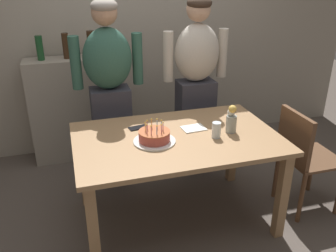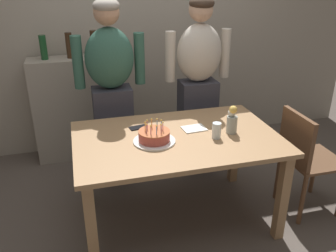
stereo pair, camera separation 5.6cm
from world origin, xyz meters
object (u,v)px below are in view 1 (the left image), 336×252
Objects in this scene: birthday_cake at (154,137)px; dining_chair at (303,153)px; napkin_stack at (193,128)px; water_glass_near at (216,130)px; person_man_bearded at (110,94)px; person_woman_cardigan at (196,86)px; cell_phone at (138,128)px; flower_vase at (231,119)px.

birthday_cake is 0.35× the size of dining_chair.
napkin_stack is 0.91m from dining_chair.
water_glass_near is 0.07× the size of person_man_bearded.
person_woman_cardigan is at bearing 51.94° from birthday_cake.
person_woman_cardigan is at bearing 35.19° from dining_chair.
dining_chair is (1.40, -0.86, -0.36)m from person_man_bearded.
cell_phone is 0.81× the size of napkin_stack.
water_glass_near reaches higher than cell_phone.
water_glass_near is (0.45, -0.05, 0.02)m from birthday_cake.
flower_vase is 0.76m from person_woman_cardigan.
water_glass_near is 0.22m from napkin_stack.
flower_vase reaches higher than napkin_stack.
person_man_bearded is at bearing 131.29° from napkin_stack.
napkin_stack is (0.35, 0.14, -0.04)m from birthday_cake.
cell_phone is 0.09× the size of person_man_bearded.
birthday_cake is 0.18× the size of person_man_bearded.
person_man_bearded reaches higher than flower_vase.
napkin_stack is 0.30m from flower_vase.
person_woman_cardigan is (0.66, 0.49, 0.13)m from cell_phone.
flower_vase is at bearing 80.69° from dining_chair.
flower_vase is (0.14, 0.06, 0.04)m from water_glass_near.
birthday_cake is 1.23m from dining_chair.
dining_chair reaches higher than water_glass_near.
flower_vase is at bearing 89.96° from person_woman_cardigan.
person_woman_cardigan reaches higher than flower_vase.
flower_vase is (0.66, -0.26, 0.10)m from cell_phone.
flower_vase is 0.25× the size of dining_chair.
dining_chair reaches higher than cell_phone.
napkin_stack is (-0.11, 0.19, -0.05)m from water_glass_near.
birthday_cake reaches higher than napkin_stack.
birthday_cake is 0.60m from flower_vase.
water_glass_near is at bearing -158.55° from flower_vase.
napkin_stack is 0.20× the size of dining_chair.
cell_phone is (-0.51, 0.32, -0.05)m from water_glass_near.
birthday_cake is 0.37m from napkin_stack.
napkin_stack is at bearing 21.44° from birthday_cake.
napkin_stack is 0.68m from person_woman_cardigan.
water_glass_near is 0.82× the size of cell_phone.
dining_chair is at bearing -25.70° from cell_phone.
birthday_cake is 0.79m from person_man_bearded.
water_glass_near reaches higher than napkin_stack.
cell_phone is 0.71m from flower_vase.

